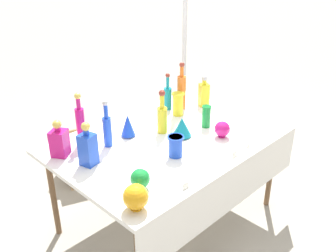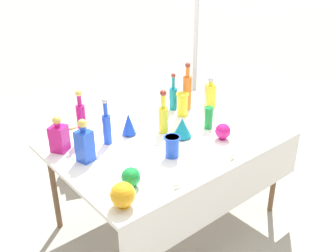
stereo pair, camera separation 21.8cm
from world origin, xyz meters
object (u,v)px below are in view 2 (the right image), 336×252
object	(u,v)px
tall_bottle_0	(107,126)
round_bowl_1	(131,177)
tall_bottle_1	(163,116)
cardboard_box_behind_left	(91,151)
fluted_vase_0	(129,124)
tall_bottle_4	(173,96)
canopy_pole	(195,54)
fluted_vase_1	(182,127)
cardboard_box_behind_right	(101,158)
square_decanter_2	(84,144)
slender_vase_0	(172,146)
slender_vase_1	(209,117)
round_bowl_2	(123,195)
square_decanter_1	(59,137)
slender_vase_2	(182,104)
round_bowl_0	(223,131)
tall_bottle_2	(187,91)
square_decanter_0	(210,95)
tall_bottle_3	(81,120)

from	to	relation	value
tall_bottle_0	round_bowl_1	bearing A→B (deg)	-108.42
tall_bottle_1	cardboard_box_behind_left	xyz separation A→B (m)	(-0.12, 1.01, -0.70)
fluted_vase_0	cardboard_box_behind_left	bearing A→B (deg)	82.98
tall_bottle_4	canopy_pole	xyz separation A→B (m)	(0.65, 0.41, 0.18)
fluted_vase_1	cardboard_box_behind_right	xyz separation A→B (m)	(-0.16, 1.00, -0.67)
square_decanter_2	slender_vase_0	bearing A→B (deg)	-34.69
slender_vase_1	slender_vase_0	bearing A→B (deg)	-163.87
slender_vase_0	slender_vase_1	bearing A→B (deg)	16.13
tall_bottle_4	round_bowl_2	bearing A→B (deg)	-142.35
slender_vase_1	tall_bottle_0	bearing A→B (deg)	157.89
tall_bottle_1	square_decanter_1	size ratio (longest dim) A/B	1.31
fluted_vase_0	canopy_pole	world-z (taller)	canopy_pole
fluted_vase_0	cardboard_box_behind_left	xyz separation A→B (m)	(0.11, 0.87, -0.66)
slender_vase_2	cardboard_box_behind_left	size ratio (longest dim) A/B	0.38
round_bowl_0	round_bowl_2	xyz separation A→B (m)	(-1.02, -0.19, 0.01)
cardboard_box_behind_right	tall_bottle_1	bearing A→B (deg)	-82.85
tall_bottle_4	slender_vase_0	bearing A→B (deg)	-131.48
tall_bottle_4	round_bowl_1	xyz separation A→B (m)	(-0.97, -0.73, -0.05)
square_decanter_1	round_bowl_1	world-z (taller)	square_decanter_1
round_bowl_2	tall_bottle_2	bearing A→B (deg)	32.98
tall_bottle_0	slender_vase_2	bearing A→B (deg)	1.25
square_decanter_2	round_bowl_1	bearing A→B (deg)	-82.62
square_decanter_0	square_decanter_1	bearing A→B (deg)	174.56
round_bowl_1	tall_bottle_3	bearing A→B (deg)	84.12
tall_bottle_4	square_decanter_1	distance (m)	1.10
square_decanter_2	cardboard_box_behind_right	distance (m)	1.24
fluted_vase_1	round_bowl_0	world-z (taller)	fluted_vase_1
cardboard_box_behind_right	square_decanter_1	bearing A→B (deg)	-136.75
tall_bottle_0	fluted_vase_0	world-z (taller)	tall_bottle_0
tall_bottle_2	tall_bottle_4	size ratio (longest dim) A/B	1.27
slender_vase_0	tall_bottle_4	bearing A→B (deg)	48.52
tall_bottle_3	tall_bottle_4	world-z (taller)	tall_bottle_3
tall_bottle_2	tall_bottle_0	bearing A→B (deg)	-173.74
slender_vase_1	square_decanter_0	bearing A→B (deg)	42.54
square_decanter_1	round_bowl_0	world-z (taller)	square_decanter_1
slender_vase_0	round_bowl_1	world-z (taller)	slender_vase_0
tall_bottle_1	slender_vase_1	world-z (taller)	tall_bottle_1
tall_bottle_4	square_decanter_1	size ratio (longest dim) A/B	1.24
slender_vase_2	canopy_pole	size ratio (longest dim) A/B	0.07
cardboard_box_behind_right	tall_bottle_4	bearing A→B (deg)	-50.26
tall_bottle_3	slender_vase_0	bearing A→B (deg)	-60.29
square_decanter_2	round_bowl_1	xyz separation A→B (m)	(0.06, -0.45, -0.06)
tall_bottle_3	round_bowl_1	size ratio (longest dim) A/B	3.09
round_bowl_1	cardboard_box_behind_right	xyz separation A→B (m)	(0.51, 1.28, -0.65)
tall_bottle_2	tall_bottle_3	world-z (taller)	tall_bottle_2
tall_bottle_1	cardboard_box_behind_right	distance (m)	1.11
square_decanter_2	canopy_pole	size ratio (longest dim) A/B	0.12
round_bowl_1	canopy_pole	bearing A→B (deg)	35.03
tall_bottle_3	slender_vase_0	distance (m)	0.71
tall_bottle_0	square_decanter_2	world-z (taller)	tall_bottle_0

